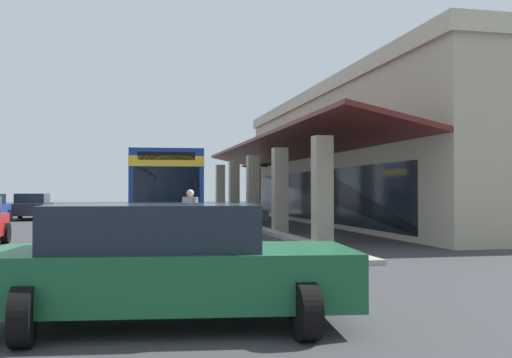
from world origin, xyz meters
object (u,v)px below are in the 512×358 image
at_px(parked_sedan_charcoal, 32,206).
at_px(potted_palm, 259,207).
at_px(transit_bus, 168,186).
at_px(parked_sedan_green, 167,263).
at_px(pedestrian, 190,214).

height_order(parked_sedan_charcoal, potted_palm, potted_palm).
distance_m(transit_bus, parked_sedan_charcoal, 12.03).
distance_m(parked_sedan_green, pedestrian, 10.35).
distance_m(parked_sedan_green, potted_palm, 24.57).
bearing_deg(potted_palm, parked_sedan_charcoal, -109.65).
relative_size(transit_bus, potted_palm, 3.60).
bearing_deg(transit_bus, pedestrian, 0.93).
relative_size(parked_sedan_green, potted_palm, 1.45).
bearing_deg(transit_bus, potted_palm, 135.30).
relative_size(parked_sedan_charcoal, potted_palm, 1.40).
bearing_deg(parked_sedan_charcoal, potted_palm, 70.35).
height_order(parked_sedan_green, potted_palm, potted_palm).
bearing_deg(parked_sedan_green, transit_bus, 176.33).
height_order(parked_sedan_green, pedestrian, pedestrian).
xyz_separation_m(parked_sedan_charcoal, pedestrian, (17.84, 7.21, 0.19)).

